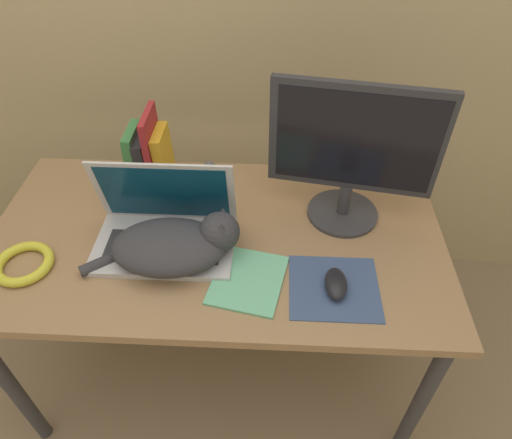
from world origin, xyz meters
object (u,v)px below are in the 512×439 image
(notepad, at_px, (248,280))
(computer_mouse, at_px, (336,284))
(laptop, at_px, (165,229))
(book_row, at_px, (149,157))
(cat, at_px, (176,244))
(webcam, at_px, (210,168))
(external_monitor, at_px, (353,152))
(cable_coil, at_px, (24,264))

(notepad, bearing_deg, computer_mouse, -3.96)
(laptop, distance_m, book_row, 0.29)
(cat, distance_m, webcam, 0.37)
(external_monitor, height_order, cable_coil, external_monitor)
(book_row, relative_size, notepad, 1.08)
(book_row, distance_m, cable_coil, 0.48)
(computer_mouse, bearing_deg, laptop, 162.25)
(computer_mouse, height_order, webcam, webcam)
(book_row, bearing_deg, cat, -67.30)
(cat, distance_m, notepad, 0.22)
(external_monitor, bearing_deg, laptop, -164.71)
(external_monitor, relative_size, book_row, 1.78)
(book_row, xyz_separation_m, notepad, (0.34, -0.41, -0.10))
(laptop, height_order, book_row, book_row)
(cat, relative_size, notepad, 1.78)
(book_row, relative_size, webcam, 3.87)
(computer_mouse, distance_m, cable_coil, 0.84)
(notepad, bearing_deg, book_row, 129.77)
(cat, relative_size, computer_mouse, 4.02)
(book_row, bearing_deg, laptop, -70.78)
(cat, bearing_deg, book_row, 112.70)
(external_monitor, bearing_deg, webcam, 159.45)
(book_row, bearing_deg, computer_mouse, -36.67)
(external_monitor, relative_size, cable_coil, 2.89)
(cat, height_order, book_row, book_row)
(external_monitor, bearing_deg, cat, -156.13)
(cat, bearing_deg, webcam, 83.35)
(cat, height_order, cable_coil, cat)
(book_row, bearing_deg, external_monitor, -11.97)
(notepad, bearing_deg, webcam, 109.40)
(external_monitor, bearing_deg, notepad, -134.66)
(external_monitor, xyz_separation_m, webcam, (-0.43, 0.16, -0.19))
(webcam, bearing_deg, cat, -96.65)
(webcam, bearing_deg, cable_coil, -137.68)
(laptop, height_order, external_monitor, external_monitor)
(laptop, bearing_deg, external_monitor, 15.29)
(cable_coil, bearing_deg, laptop, 17.47)
(laptop, distance_m, external_monitor, 0.57)
(notepad, height_order, webcam, webcam)
(laptop, bearing_deg, webcam, 73.41)
(cat, xyz_separation_m, notepad, (0.20, -0.07, -0.05))
(cable_coil, relative_size, webcam, 2.38)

